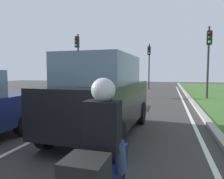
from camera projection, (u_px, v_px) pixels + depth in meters
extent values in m
plane|color=#383533|center=(118.00, 105.00, 11.84)|extent=(60.00, 60.00, 0.00)
cube|color=silver|center=(106.00, 104.00, 12.03)|extent=(0.12, 32.00, 0.01)
cube|color=silver|center=(186.00, 107.00, 10.90)|extent=(0.12, 32.00, 0.01)
cube|color=#9E9B93|center=(196.00, 107.00, 10.77)|extent=(0.24, 48.00, 0.12)
cube|color=black|center=(103.00, 102.00, 6.18)|extent=(2.05, 4.56, 1.10)
cube|color=slate|center=(101.00, 70.00, 5.96)|extent=(1.79, 2.75, 0.80)
cylinder|color=black|center=(95.00, 110.00, 7.94)|extent=(0.24, 0.77, 0.76)
cylinder|color=black|center=(141.00, 113.00, 7.43)|extent=(0.24, 0.77, 0.76)
cylinder|color=black|center=(47.00, 133.00, 5.02)|extent=(0.24, 0.77, 0.76)
cylinder|color=black|center=(118.00, 139.00, 4.51)|extent=(0.24, 0.77, 0.76)
cylinder|color=black|center=(24.00, 124.00, 6.08)|extent=(0.23, 0.64, 0.64)
cube|color=#B7BABF|center=(76.00, 91.00, 12.36)|extent=(1.72, 3.73, 0.80)
cube|color=slate|center=(74.00, 79.00, 12.05)|extent=(1.52, 1.93, 0.68)
cylinder|color=black|center=(73.00, 96.00, 13.79)|extent=(0.23, 0.60, 0.60)
cylinder|color=black|center=(95.00, 96.00, 13.42)|extent=(0.23, 0.60, 0.60)
cylinder|color=black|center=(54.00, 100.00, 11.35)|extent=(0.23, 0.60, 0.60)
cylinder|color=black|center=(80.00, 101.00, 10.99)|extent=(0.23, 0.60, 0.60)
cube|color=#0C143F|center=(104.00, 175.00, 2.52)|extent=(0.30, 1.40, 0.36)
ellipsoid|color=#0C143F|center=(112.00, 147.00, 2.84)|extent=(0.29, 0.50, 0.24)
cube|color=black|center=(85.00, 175.00, 1.97)|extent=(0.41, 0.41, 0.32)
cylinder|color=black|center=(119.00, 172.00, 3.21)|extent=(0.11, 0.60, 0.60)
cube|color=black|center=(103.00, 127.00, 2.42)|extent=(0.40, 0.27, 0.60)
sphere|color=#B2B2B7|center=(103.00, 90.00, 2.42)|extent=(0.28, 0.28, 0.28)
cylinder|color=navy|center=(93.00, 154.00, 2.62)|extent=(0.16, 0.30, 0.45)
cylinder|color=navy|center=(119.00, 157.00, 2.52)|extent=(0.16, 0.30, 0.45)
cylinder|color=#2D2D2D|center=(208.00, 63.00, 14.15)|extent=(0.14, 0.14, 4.82)
cube|color=black|center=(209.00, 38.00, 13.82)|extent=(0.32, 0.24, 0.90)
sphere|color=#3F0F0F|center=(210.00, 33.00, 13.67)|extent=(0.20, 0.20, 0.20)
sphere|color=#382B0C|center=(210.00, 37.00, 13.70)|extent=(0.20, 0.20, 0.20)
sphere|color=green|center=(210.00, 42.00, 13.72)|extent=(0.20, 0.20, 0.20)
cylinder|color=#2D2D2D|center=(78.00, 64.00, 17.79)|extent=(0.14, 0.14, 4.96)
cube|color=black|center=(77.00, 42.00, 17.45)|extent=(0.32, 0.24, 0.90)
sphere|color=#3F0F0F|center=(76.00, 38.00, 17.30)|extent=(0.20, 0.20, 0.20)
sphere|color=#382B0C|center=(76.00, 42.00, 17.33)|extent=(0.20, 0.20, 0.20)
sphere|color=green|center=(76.00, 45.00, 17.35)|extent=(0.20, 0.20, 0.20)
cylinder|color=#2D2D2D|center=(149.00, 67.00, 22.97)|extent=(0.14, 0.14, 4.86)
cube|color=black|center=(149.00, 51.00, 22.64)|extent=(0.32, 0.24, 0.90)
sphere|color=#3F0F0F|center=(149.00, 48.00, 22.49)|extent=(0.20, 0.20, 0.20)
sphere|color=#382B0C|center=(149.00, 51.00, 22.52)|extent=(0.20, 0.20, 0.20)
sphere|color=green|center=(149.00, 53.00, 22.54)|extent=(0.20, 0.20, 0.20)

